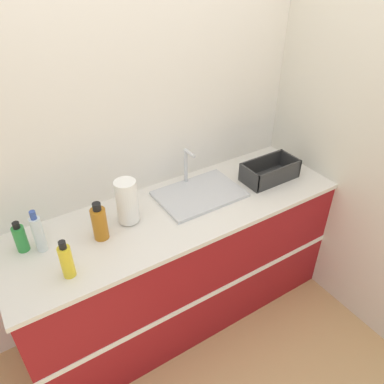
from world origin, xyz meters
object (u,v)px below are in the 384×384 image
(bottle_amber, at_px, (99,223))
(bottle_green, at_px, (20,238))
(dish_rack, at_px, (270,173))
(bottle_clear, at_px, (38,233))
(bottle_yellow, at_px, (66,261))
(sink, at_px, (199,193))
(paper_towel_roll, at_px, (127,202))

(bottle_amber, bearing_deg, bottle_green, 161.67)
(bottle_green, bearing_deg, dish_rack, -5.94)
(bottle_clear, bearing_deg, bottle_amber, -14.11)
(dish_rack, xyz_separation_m, bottle_clear, (-1.52, 0.11, 0.06))
(bottle_yellow, bearing_deg, bottle_clear, 104.25)
(sink, bearing_deg, bottle_yellow, -165.42)
(bottle_clear, bearing_deg, dish_rack, -4.28)
(bottle_green, relative_size, bottle_amber, 0.79)
(sink, distance_m, bottle_green, 1.09)
(paper_towel_roll, relative_size, dish_rack, 0.71)
(sink, bearing_deg, bottle_amber, -175.26)
(bottle_yellow, bearing_deg, bottle_amber, 37.62)
(bottle_clear, height_order, bottle_amber, bottle_clear)
(bottle_green, bearing_deg, bottle_yellow, -63.99)
(bottle_clear, xyz_separation_m, bottle_amber, (0.31, -0.08, -0.01))
(sink, bearing_deg, bottle_clear, 178.87)
(paper_towel_roll, distance_m, bottle_yellow, 0.49)
(sink, xyz_separation_m, paper_towel_roll, (-0.50, -0.00, 0.12))
(paper_towel_roll, xyz_separation_m, bottle_yellow, (-0.43, -0.24, -0.04))
(bottle_green, relative_size, bottle_clear, 0.72)
(dish_rack, xyz_separation_m, bottle_green, (-1.60, 0.17, 0.03))
(bottle_clear, bearing_deg, paper_towel_roll, -2.77)
(bottle_green, height_order, bottle_amber, bottle_amber)
(bottle_clear, relative_size, bottle_amber, 1.10)
(paper_towel_roll, relative_size, bottle_yellow, 1.26)
(bottle_green, distance_m, bottle_yellow, 0.35)
(dish_rack, bearing_deg, paper_towel_roll, 174.99)
(sink, distance_m, paper_towel_roll, 0.51)
(dish_rack, xyz_separation_m, bottle_amber, (-1.21, 0.04, 0.05))
(paper_towel_roll, bearing_deg, bottle_clear, 177.23)
(bottle_green, height_order, bottle_yellow, bottle_yellow)
(paper_towel_roll, bearing_deg, dish_rack, -5.01)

